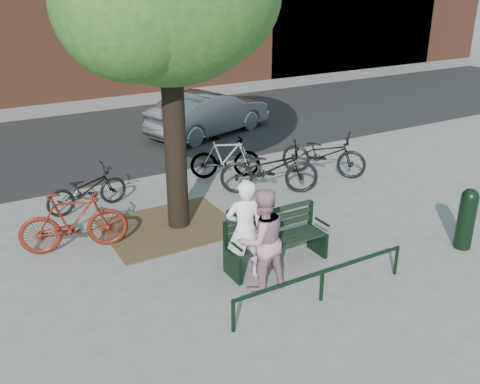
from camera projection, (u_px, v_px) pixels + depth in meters
ground at (276, 265)px, 8.93m from camera, size 90.00×90.00×0.00m
dirt_pit at (169, 227)px, 10.23m from camera, size 2.40×2.00×0.02m
road at (117, 138)px, 15.74m from camera, size 40.00×7.00×0.01m
park_bench at (275, 237)px, 8.81m from camera, size 1.74×0.54×0.97m
guard_railing at (322, 277)px, 7.82m from camera, size 3.06×0.06×0.51m
person_left at (245, 229)px, 8.30m from camera, size 0.68×0.53×1.65m
person_right at (262, 240)px, 7.98m from camera, size 0.81×0.64×1.64m
bollard at (467, 217)px, 9.28m from camera, size 0.30×0.30×1.12m
litter_bin at (238, 234)px, 9.07m from camera, size 0.40×0.40×0.82m
bicycle_a at (87, 189)px, 10.84m from camera, size 1.77×0.83×0.89m
bicycle_b at (73, 221)px, 9.21m from camera, size 1.91×0.90×1.10m
bicycle_c at (269, 168)px, 11.64m from camera, size 2.25×1.67×1.13m
bicycle_d at (225, 157)px, 12.54m from camera, size 1.71×1.07×1.00m
bicycle_e at (324, 154)px, 12.68m from camera, size 1.85×1.99×1.06m
parked_car at (209, 113)px, 15.85m from camera, size 4.21×2.54×1.31m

